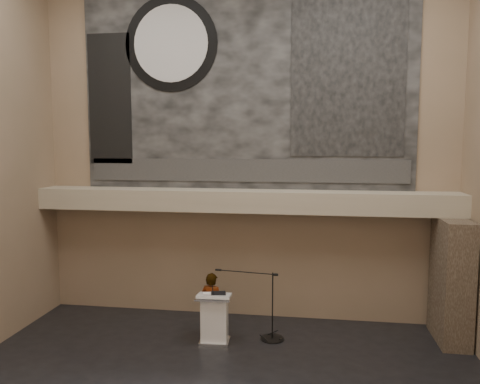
# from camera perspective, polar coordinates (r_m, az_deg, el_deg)

# --- Properties ---
(wall_back) EXTENTS (10.00, 0.02, 8.50)m
(wall_back) POSITION_cam_1_polar(r_m,az_deg,el_deg) (11.41, 0.60, 5.68)
(wall_back) COLOR #836D53
(wall_back) RESTS_ON floor
(wall_front) EXTENTS (10.00, 0.02, 8.50)m
(wall_front) POSITION_cam_1_polar(r_m,az_deg,el_deg) (3.66, -17.12, 4.31)
(wall_front) COLOR #836D53
(wall_front) RESTS_ON floor
(soffit) EXTENTS (10.00, 0.80, 0.50)m
(soffit) POSITION_cam_1_polar(r_m,az_deg,el_deg) (11.10, 0.31, -1.06)
(soffit) COLOR tan
(soffit) RESTS_ON wall_back
(sprinkler_left) EXTENTS (0.04, 0.04, 0.06)m
(sprinkler_left) POSITION_cam_1_polar(r_m,az_deg,el_deg) (11.43, -7.70, -2.33)
(sprinkler_left) COLOR #B2893D
(sprinkler_left) RESTS_ON soffit
(sprinkler_right) EXTENTS (0.04, 0.04, 0.06)m
(sprinkler_right) POSITION_cam_1_polar(r_m,az_deg,el_deg) (10.98, 10.14, -2.71)
(sprinkler_right) COLOR #B2893D
(sprinkler_right) RESTS_ON soffit
(banner) EXTENTS (8.00, 0.05, 5.00)m
(banner) POSITION_cam_1_polar(r_m,az_deg,el_deg) (11.46, 0.59, 12.95)
(banner) COLOR black
(banner) RESTS_ON wall_back
(banner_text_strip) EXTENTS (7.76, 0.02, 0.55)m
(banner_text_strip) POSITION_cam_1_polar(r_m,az_deg,el_deg) (11.36, 0.55, 2.65)
(banner_text_strip) COLOR #2C2C2C
(banner_text_strip) RESTS_ON banner
(banner_clock_rim) EXTENTS (2.30, 0.02, 2.30)m
(banner_clock_rim) POSITION_cam_1_polar(r_m,az_deg,el_deg) (11.96, -8.42, 17.45)
(banner_clock_rim) COLOR black
(banner_clock_rim) RESTS_ON banner
(banner_clock_face) EXTENTS (1.84, 0.02, 1.84)m
(banner_clock_face) POSITION_cam_1_polar(r_m,az_deg,el_deg) (11.94, -8.45, 17.47)
(banner_clock_face) COLOR silver
(banner_clock_face) RESTS_ON banner
(banner_building_print) EXTENTS (2.60, 0.02, 3.60)m
(banner_building_print) POSITION_cam_1_polar(r_m,az_deg,el_deg) (11.35, 12.99, 13.37)
(banner_building_print) COLOR black
(banner_building_print) RESTS_ON banner
(banner_brick_print) EXTENTS (1.10, 0.02, 3.20)m
(banner_brick_print) POSITION_cam_1_polar(r_m,az_deg,el_deg) (12.33, -15.59, 10.85)
(banner_brick_print) COLOR black
(banner_brick_print) RESTS_ON banner
(stone_pier) EXTENTS (0.60, 1.40, 2.70)m
(stone_pier) POSITION_cam_1_polar(r_m,az_deg,el_deg) (11.29, 24.36, -9.78)
(stone_pier) COLOR #3F3227
(stone_pier) RESTS_ON floor
(lectern) EXTENTS (0.73, 0.54, 1.13)m
(lectern) POSITION_cam_1_polar(r_m,az_deg,el_deg) (10.44, -3.12, -15.16)
(lectern) COLOR silver
(lectern) RESTS_ON floor
(binder) EXTENTS (0.36, 0.31, 0.04)m
(binder) POSITION_cam_1_polar(r_m,az_deg,el_deg) (10.22, -2.64, -12.26)
(binder) COLOR black
(binder) RESTS_ON lectern
(papers) EXTENTS (0.32, 0.38, 0.00)m
(papers) POSITION_cam_1_polar(r_m,az_deg,el_deg) (10.23, -3.81, -12.34)
(papers) COLOR white
(papers) RESTS_ON lectern
(speaker_person) EXTENTS (0.60, 0.47, 1.47)m
(speaker_person) POSITION_cam_1_polar(r_m,az_deg,el_deg) (10.69, -3.47, -13.60)
(speaker_person) COLOR silver
(speaker_person) RESTS_ON floor
(mic_stand) EXTENTS (1.57, 0.52, 1.51)m
(mic_stand) POSITION_cam_1_polar(r_m,az_deg,el_deg) (10.78, 3.69, -16.28)
(mic_stand) COLOR black
(mic_stand) RESTS_ON floor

